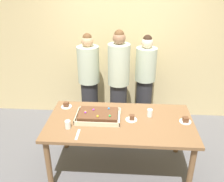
{
  "coord_description": "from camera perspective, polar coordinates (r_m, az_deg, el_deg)",
  "views": [
    {
      "loc": [
        0.07,
        -2.64,
        2.45
      ],
      "look_at": [
        -0.11,
        0.15,
        1.13
      ],
      "focal_mm": 38.73,
      "sensor_mm": 36.0,
      "label": 1
    }
  ],
  "objects": [
    {
      "name": "person_striped_tie_right",
      "position": [
        4.13,
        -5.43,
        2.43
      ],
      "size": [
        0.36,
        0.36,
        1.66
      ],
      "rotation": [
        0.0,
        0.0,
        -1.31
      ],
      "color": "#28282D",
      "rests_on": "ground_plane"
    },
    {
      "name": "plated_slice_near_right",
      "position": [
        3.22,
        16.94,
        -6.67
      ],
      "size": [
        0.15,
        0.15,
        0.07
      ],
      "color": "white",
      "rests_on": "party_table"
    },
    {
      "name": "drink_cup_nearest",
      "position": [
        3.23,
        8.89,
        -5.13
      ],
      "size": [
        0.07,
        0.07,
        0.1
      ],
      "primitive_type": "cylinder",
      "color": "white",
      "rests_on": "party_table"
    },
    {
      "name": "interior_back_panel",
      "position": [
        4.34,
        2.85,
        12.69
      ],
      "size": [
        8.0,
        0.12,
        3.0
      ],
      "primitive_type": "cube",
      "color": "#CCB784",
      "rests_on": "ground_plane"
    },
    {
      "name": "drink_cup_middle",
      "position": [
        3.01,
        -10.39,
        -7.79
      ],
      "size": [
        0.07,
        0.07,
        0.1
      ],
      "primitive_type": "cylinder",
      "color": "white",
      "rests_on": "party_table"
    },
    {
      "name": "sheet_cake",
      "position": [
        3.16,
        -3.27,
        -5.8
      ],
      "size": [
        0.57,
        0.39,
        0.11
      ],
      "color": "beige",
      "rests_on": "party_table"
    },
    {
      "name": "cake_server_utensil",
      "position": [
        2.9,
        -8.11,
        -10.15
      ],
      "size": [
        0.03,
        0.2,
        0.01
      ],
      "primitive_type": "cube",
      "color": "silver",
      "rests_on": "party_table"
    },
    {
      "name": "person_serving_front",
      "position": [
        4.2,
        7.77,
        2.48
      ],
      "size": [
        0.35,
        0.35,
        1.62
      ],
      "rotation": [
        0.0,
        0.0,
        -2.08
      ],
      "color": "#28282D",
      "rests_on": "ground_plane"
    },
    {
      "name": "plated_slice_far_left",
      "position": [
        3.48,
        -10.74,
        -3.38
      ],
      "size": [
        0.15,
        0.15,
        0.08
      ],
      "color": "white",
      "rests_on": "party_table"
    },
    {
      "name": "person_green_shirt_behind",
      "position": [
        3.86,
        1.56,
        1.87
      ],
      "size": [
        0.34,
        0.34,
        1.76
      ],
      "rotation": [
        0.0,
        0.0,
        -1.83
      ],
      "color": "#28282D",
      "rests_on": "ground_plane"
    },
    {
      "name": "plated_slice_near_left",
      "position": [
        3.14,
        4.66,
        -6.47
      ],
      "size": [
        0.15,
        0.15,
        0.07
      ],
      "color": "white",
      "rests_on": "party_table"
    },
    {
      "name": "ground_plane",
      "position": [
        3.6,
        1.75,
        -17.54
      ],
      "size": [
        12.0,
        12.0,
        0.0
      ],
      "primitive_type": "plane",
      "color": "#5B5B60"
    },
    {
      "name": "party_table",
      "position": [
        3.17,
        1.91,
        -8.33
      ],
      "size": [
        1.87,
        0.98,
        0.78
      ],
      "color": "brown",
      "rests_on": "ground_plane"
    }
  ]
}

